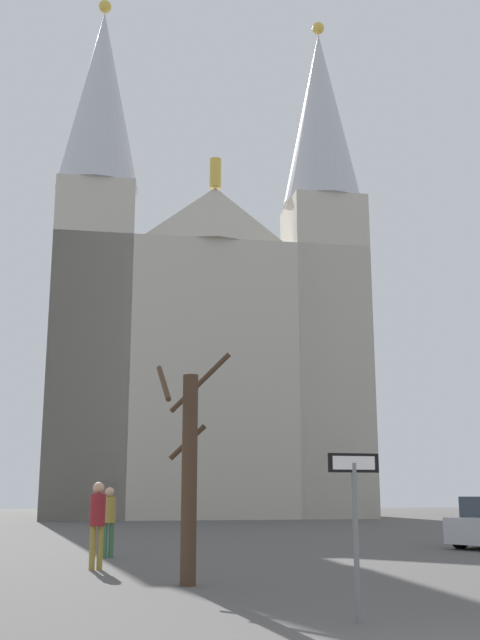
{
  "coord_description": "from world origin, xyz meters",
  "views": [
    {
      "loc": [
        -3.7,
        -6.44,
        1.63
      ],
      "look_at": [
        0.23,
        20.81,
        7.76
      ],
      "focal_mm": 42.63,
      "sensor_mm": 36.0,
      "label": 1
    }
  ],
  "objects_px": {
    "cathedral": "(204,352)",
    "bare_tree": "(189,468)",
    "one_way_arrow_sign": "(355,510)",
    "pedestrian_walking": "(109,515)",
    "pedestrian_standing": "(97,516)"
  },
  "relations": [
    {
      "from": "cathedral",
      "to": "bare_tree",
      "type": "bearing_deg",
      "value": -95.9
    },
    {
      "from": "one_way_arrow_sign",
      "to": "pedestrian_walking",
      "type": "relative_size",
      "value": 1.25
    },
    {
      "from": "cathedral",
      "to": "one_way_arrow_sign",
      "type": "height_order",
      "value": "cathedral"
    },
    {
      "from": "pedestrian_standing",
      "to": "cathedral",
      "type": "bearing_deg",
      "value": 80.44
    },
    {
      "from": "cathedral",
      "to": "one_way_arrow_sign",
      "type": "distance_m",
      "value": 38.17
    },
    {
      "from": "pedestrian_walking",
      "to": "bare_tree",
      "type": "bearing_deg",
      "value": -75.01
    },
    {
      "from": "bare_tree",
      "to": "pedestrian_walking",
      "type": "distance_m",
      "value": 5.91
    },
    {
      "from": "pedestrian_standing",
      "to": "bare_tree",
      "type": "bearing_deg",
      "value": -59.5
    },
    {
      "from": "one_way_arrow_sign",
      "to": "pedestrian_walking",
      "type": "height_order",
      "value": "one_way_arrow_sign"
    },
    {
      "from": "cathedral",
      "to": "pedestrian_walking",
      "type": "distance_m",
      "value": 29.35
    },
    {
      "from": "cathedral",
      "to": "pedestrian_standing",
      "type": "height_order",
      "value": "cathedral"
    },
    {
      "from": "pedestrian_walking",
      "to": "pedestrian_standing",
      "type": "xyz_separation_m",
      "value": [
        -0.17,
        -2.78,
        0.07
      ]
    },
    {
      "from": "pedestrian_walking",
      "to": "cathedral",
      "type": "bearing_deg",
      "value": 79.84
    },
    {
      "from": "pedestrian_walking",
      "to": "pedestrian_standing",
      "type": "relative_size",
      "value": 0.94
    },
    {
      "from": "pedestrian_walking",
      "to": "pedestrian_standing",
      "type": "distance_m",
      "value": 2.79
    }
  ]
}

